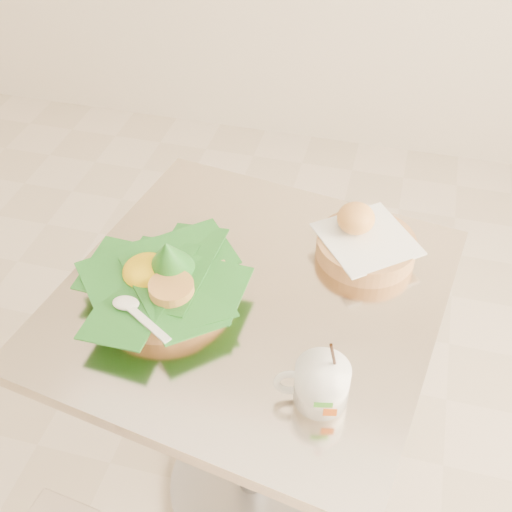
% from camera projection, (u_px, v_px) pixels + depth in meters
% --- Properties ---
extents(floor, '(3.60, 3.60, 0.00)m').
position_uv_depth(floor, '(187.00, 482.00, 1.74)').
color(floor, beige).
rests_on(floor, ground).
extents(cafe_table, '(0.80, 0.80, 0.75)m').
position_uv_depth(cafe_table, '(251.00, 365.00, 1.38)').
color(cafe_table, gray).
rests_on(cafe_table, floor).
extents(rice_basket, '(0.31, 0.31, 0.16)m').
position_uv_depth(rice_basket, '(163.00, 279.00, 1.20)').
color(rice_basket, tan).
rests_on(rice_basket, cafe_table).
extents(bread_basket, '(0.24, 0.24, 0.10)m').
position_uv_depth(bread_basket, '(364.00, 242.00, 1.29)').
color(bread_basket, tan).
rests_on(bread_basket, cafe_table).
extents(coffee_mug, '(0.12, 0.09, 0.15)m').
position_uv_depth(coffee_mug, '(320.00, 383.00, 1.02)').
color(coffee_mug, white).
rests_on(coffee_mug, cafe_table).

